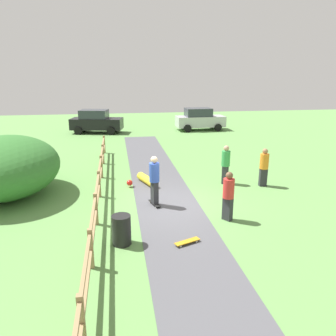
{
  "coord_description": "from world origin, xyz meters",
  "views": [
    {
      "loc": [
        -1.83,
        -11.56,
        4.87
      ],
      "look_at": [
        0.27,
        1.6,
        1.0
      ],
      "focal_mm": 35.16,
      "sensor_mm": 36.0,
      "label": 1
    }
  ],
  "objects_px": {
    "bystander_green": "(226,163)",
    "parked_car_silver": "(200,119)",
    "trash_bin": "(122,230)",
    "bystander_red": "(228,194)",
    "parked_car_black": "(96,121)",
    "bystander_orange": "(264,166)",
    "bush_large": "(5,167)",
    "skater_fallen": "(146,180)",
    "skater_riding": "(154,178)",
    "skateboard_loose": "(187,241)"
  },
  "relations": [
    {
      "from": "bystander_green",
      "to": "skater_fallen",
      "type": "bearing_deg",
      "value": 173.18
    },
    {
      "from": "trash_bin",
      "to": "bystander_orange",
      "type": "height_order",
      "value": "bystander_orange"
    },
    {
      "from": "skateboard_loose",
      "to": "bystander_orange",
      "type": "distance_m",
      "value": 6.44
    },
    {
      "from": "skater_riding",
      "to": "skater_fallen",
      "type": "relative_size",
      "value": 1.28
    },
    {
      "from": "trash_bin",
      "to": "skater_riding",
      "type": "bearing_deg",
      "value": 64.67
    },
    {
      "from": "bystander_green",
      "to": "bystander_orange",
      "type": "bearing_deg",
      "value": -20.75
    },
    {
      "from": "skater_fallen",
      "to": "parked_car_black",
      "type": "distance_m",
      "value": 14.23
    },
    {
      "from": "bystander_red",
      "to": "parked_car_black",
      "type": "distance_m",
      "value": 18.85
    },
    {
      "from": "trash_bin",
      "to": "bystander_red",
      "type": "distance_m",
      "value": 3.81
    },
    {
      "from": "bystander_red",
      "to": "parked_car_black",
      "type": "relative_size",
      "value": 0.39
    },
    {
      "from": "trash_bin",
      "to": "skateboard_loose",
      "type": "height_order",
      "value": "trash_bin"
    },
    {
      "from": "skateboard_loose",
      "to": "skater_fallen",
      "type": "bearing_deg",
      "value": 97.2
    },
    {
      "from": "bush_large",
      "to": "skateboard_loose",
      "type": "distance_m",
      "value": 8.29
    },
    {
      "from": "skateboard_loose",
      "to": "parked_car_silver",
      "type": "distance_m",
      "value": 20.26
    },
    {
      "from": "bystander_green",
      "to": "bystander_red",
      "type": "bearing_deg",
      "value": -107.32
    },
    {
      "from": "parked_car_black",
      "to": "trash_bin",
      "type": "bearing_deg",
      "value": -85.14
    },
    {
      "from": "parked_car_black",
      "to": "bystander_orange",
      "type": "bearing_deg",
      "value": -61.91
    },
    {
      "from": "bystander_red",
      "to": "parked_car_silver",
      "type": "bearing_deg",
      "value": 78.61
    },
    {
      "from": "skater_fallen",
      "to": "trash_bin",
      "type": "bearing_deg",
      "value": -102.76
    },
    {
      "from": "bush_large",
      "to": "parked_car_silver",
      "type": "xyz_separation_m",
      "value": [
        11.78,
        14.4,
        -0.27
      ]
    },
    {
      "from": "bystander_green",
      "to": "parked_car_black",
      "type": "xyz_separation_m",
      "value": [
        -6.41,
        14.36,
        -0.02
      ]
    },
    {
      "from": "bystander_green",
      "to": "parked_car_black",
      "type": "distance_m",
      "value": 15.72
    },
    {
      "from": "skater_riding",
      "to": "skater_fallen",
      "type": "height_order",
      "value": "skater_riding"
    },
    {
      "from": "bush_large",
      "to": "skater_riding",
      "type": "bearing_deg",
      "value": -19.28
    },
    {
      "from": "trash_bin",
      "to": "skateboard_loose",
      "type": "xyz_separation_m",
      "value": [
        1.9,
        -0.33,
        -0.36
      ]
    },
    {
      "from": "bystander_green",
      "to": "parked_car_silver",
      "type": "xyz_separation_m",
      "value": [
        2.48,
        14.34,
        -0.02
      ]
    },
    {
      "from": "bystander_orange",
      "to": "bystander_green",
      "type": "xyz_separation_m",
      "value": [
        -1.56,
        0.59,
        0.04
      ]
    },
    {
      "from": "skater_fallen",
      "to": "parked_car_silver",
      "type": "relative_size",
      "value": 0.35
    },
    {
      "from": "bush_large",
      "to": "bystander_orange",
      "type": "relative_size",
      "value": 2.97
    },
    {
      "from": "bush_large",
      "to": "bystander_orange",
      "type": "height_order",
      "value": "bush_large"
    },
    {
      "from": "trash_bin",
      "to": "skater_riding",
      "type": "height_order",
      "value": "skater_riding"
    },
    {
      "from": "trash_bin",
      "to": "bystander_orange",
      "type": "bearing_deg",
      "value": 33.82
    },
    {
      "from": "skater_fallen",
      "to": "bystander_orange",
      "type": "xyz_separation_m",
      "value": [
        5.15,
        -1.02,
        0.74
      ]
    },
    {
      "from": "skateboard_loose",
      "to": "bystander_green",
      "type": "xyz_separation_m",
      "value": [
        2.88,
        5.18,
        0.89
      ]
    },
    {
      "from": "skateboard_loose",
      "to": "bystander_green",
      "type": "height_order",
      "value": "bystander_green"
    },
    {
      "from": "parked_car_silver",
      "to": "parked_car_black",
      "type": "height_order",
      "value": "same"
    },
    {
      "from": "skateboard_loose",
      "to": "bystander_orange",
      "type": "xyz_separation_m",
      "value": [
        4.44,
        4.58,
        0.85
      ]
    },
    {
      "from": "bystander_orange",
      "to": "bystander_red",
      "type": "relative_size",
      "value": 0.99
    },
    {
      "from": "bush_large",
      "to": "parked_car_silver",
      "type": "distance_m",
      "value": 18.6
    },
    {
      "from": "parked_car_black",
      "to": "bystander_green",
      "type": "bearing_deg",
      "value": -65.92
    },
    {
      "from": "bystander_orange",
      "to": "bystander_red",
      "type": "xyz_separation_m",
      "value": [
        -2.73,
        -3.15,
        0.01
      ]
    },
    {
      "from": "skater_riding",
      "to": "parked_car_black",
      "type": "height_order",
      "value": "skater_riding"
    },
    {
      "from": "trash_bin",
      "to": "bystander_red",
      "type": "height_order",
      "value": "bystander_red"
    },
    {
      "from": "skateboard_loose",
      "to": "bystander_orange",
      "type": "relative_size",
      "value": 0.48
    },
    {
      "from": "skater_fallen",
      "to": "parked_car_silver",
      "type": "distance_m",
      "value": 15.2
    },
    {
      "from": "bystander_orange",
      "to": "parked_car_black",
      "type": "bearing_deg",
      "value": 118.09
    },
    {
      "from": "skateboard_loose",
      "to": "parked_car_silver",
      "type": "xyz_separation_m",
      "value": [
        5.36,
        19.52,
        0.87
      ]
    },
    {
      "from": "bystander_red",
      "to": "parked_car_silver",
      "type": "distance_m",
      "value": 18.45
    },
    {
      "from": "trash_bin",
      "to": "parked_car_silver",
      "type": "xyz_separation_m",
      "value": [
        7.26,
        19.19,
        0.51
      ]
    },
    {
      "from": "bystander_orange",
      "to": "parked_car_silver",
      "type": "bearing_deg",
      "value": 86.5
    }
  ]
}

